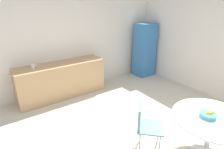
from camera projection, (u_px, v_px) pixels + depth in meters
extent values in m
cube|color=silver|center=(64.00, 44.00, 4.99)|extent=(6.00, 0.10, 2.60)
cube|color=tan|center=(62.00, 80.00, 4.89)|extent=(2.23, 0.60, 0.90)
cube|color=#3372B2|center=(144.00, 50.00, 6.16)|extent=(0.60, 0.50, 1.72)
cylinder|color=silver|center=(209.00, 136.00, 2.98)|extent=(0.08, 0.08, 0.70)
cylinder|color=white|center=(213.00, 118.00, 2.86)|extent=(1.20, 1.20, 0.03)
cylinder|color=silver|center=(158.00, 133.00, 3.30)|extent=(0.02, 0.02, 0.42)
cylinder|color=silver|center=(159.00, 146.00, 3.01)|extent=(0.02, 0.02, 0.42)
cylinder|color=silver|center=(140.00, 131.00, 3.35)|extent=(0.02, 0.02, 0.42)
cylinder|color=silver|center=(140.00, 143.00, 3.06)|extent=(0.02, 0.02, 0.42)
cube|color=teal|center=(150.00, 127.00, 3.10)|extent=(0.59, 0.59, 0.03)
cube|color=teal|center=(139.00, 115.00, 3.05)|extent=(0.29, 0.30, 0.38)
cylinder|color=teal|center=(208.00, 115.00, 2.84)|extent=(0.25, 0.25, 0.07)
sphere|color=yellow|center=(208.00, 113.00, 2.84)|extent=(0.07, 0.07, 0.07)
sphere|color=yellow|center=(210.00, 113.00, 2.82)|extent=(0.07, 0.07, 0.07)
sphere|color=yellow|center=(208.00, 113.00, 2.82)|extent=(0.07, 0.07, 0.07)
sphere|color=yellow|center=(212.00, 113.00, 2.84)|extent=(0.07, 0.07, 0.07)
cylinder|color=white|center=(33.00, 66.00, 4.38)|extent=(0.08, 0.08, 0.09)
torus|color=white|center=(35.00, 66.00, 4.41)|extent=(0.06, 0.01, 0.06)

